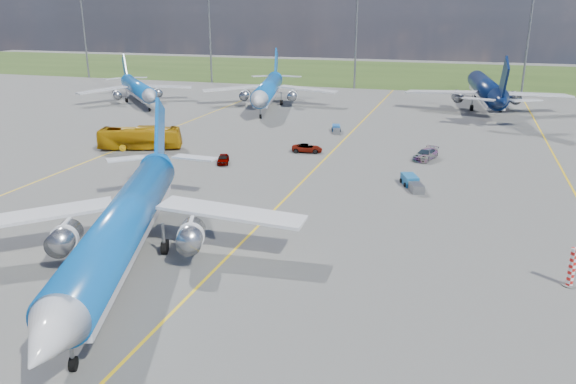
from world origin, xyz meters
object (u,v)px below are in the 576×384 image
(bg_jet_nnw, at_px, (268,107))
(service_car_c, at_px, (426,154))
(baggage_tug_w, at_px, (412,183))
(bg_jet_n, at_px, (484,109))
(apron_bus, at_px, (140,138))
(baggage_tug_c, at_px, (336,129))
(service_car_a, at_px, (223,159))
(service_car_b, at_px, (307,148))
(bg_jet_nw, at_px, (139,103))
(warning_post, at_px, (572,267))
(main_airliner, at_px, (128,267))

(bg_jet_nnw, xyz_separation_m, service_car_c, (34.63, -34.31, 0.73))
(baggage_tug_w, bearing_deg, bg_jet_n, 59.81)
(apron_bus, distance_m, baggage_tug_c, 31.90)
(service_car_a, height_order, service_car_c, service_car_c)
(bg_jet_n, relative_size, service_car_b, 10.30)
(baggage_tug_w, bearing_deg, bg_jet_nw, 123.40)
(warning_post, bearing_deg, bg_jet_nw, 139.64)
(apron_bus, bearing_deg, main_airliner, -169.82)
(bg_jet_nw, relative_size, service_car_a, 9.85)
(service_car_c, bearing_deg, main_airliner, -97.24)
(apron_bus, height_order, baggage_tug_c, apron_bus)
(bg_jet_nnw, distance_m, main_airliner, 76.97)
(service_car_c, height_order, baggage_tug_w, service_car_c)
(service_car_c, bearing_deg, service_car_b, -158.43)
(service_car_c, xyz_separation_m, baggage_tug_c, (-15.54, 14.02, -0.27))
(bg_jet_nw, bearing_deg, main_airliner, -101.04)
(bg_jet_nw, bearing_deg, service_car_b, -76.04)
(apron_bus, xyz_separation_m, service_car_b, (23.58, 5.55, -1.04))
(service_car_a, distance_m, service_car_b, 12.80)
(warning_post, relative_size, bg_jet_n, 0.07)
(warning_post, height_order, service_car_a, warning_post)
(baggage_tug_w, relative_size, baggage_tug_c, 1.18)
(main_airliner, bearing_deg, apron_bus, 100.20)
(service_car_b, bearing_deg, main_airliner, 164.39)
(service_car_b, distance_m, baggage_tug_w, 20.09)
(bg_jet_n, relative_size, service_car_a, 12.55)
(service_car_a, bearing_deg, apron_bus, 146.81)
(bg_jet_nnw, xyz_separation_m, service_car_a, (9.31, -44.38, 0.60))
(bg_jet_nw, distance_m, bg_jet_nnw, 28.72)
(service_car_c, relative_size, baggage_tug_w, 0.95)
(bg_jet_nnw, height_order, baggage_tug_w, bg_jet_nnw)
(bg_jet_nw, distance_m, baggage_tug_c, 50.29)
(bg_jet_nnw, xyz_separation_m, main_airliner, (14.85, -75.52, 0.00))
(bg_jet_nw, distance_m, bg_jet_n, 72.86)
(main_airliner, bearing_deg, bg_jet_nnw, 81.18)
(main_airliner, height_order, service_car_a, main_airliner)
(service_car_b, bearing_deg, bg_jet_n, -38.78)
(warning_post, distance_m, service_car_a, 45.25)
(warning_post, xyz_separation_m, service_car_c, (-12.95, 34.21, -0.77))
(warning_post, relative_size, apron_bus, 0.25)
(main_airliner, distance_m, baggage_tug_c, 55.40)
(warning_post, bearing_deg, bg_jet_n, 93.40)
(service_car_c, bearing_deg, bg_jet_nnw, 153.66)
(bg_jet_nnw, height_order, bg_jet_n, bg_jet_n)
(bg_jet_nw, xyz_separation_m, main_airliner, (43.30, -71.62, 0.00))
(main_airliner, height_order, apron_bus, main_airliner)
(apron_bus, height_order, service_car_c, apron_bus)
(bg_jet_n, xyz_separation_m, baggage_tug_w, (-8.73, -58.60, 0.54))
(service_car_a, bearing_deg, baggage_tug_c, 48.59)
(warning_post, distance_m, bg_jet_n, 79.74)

